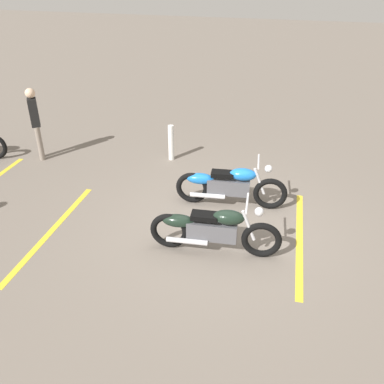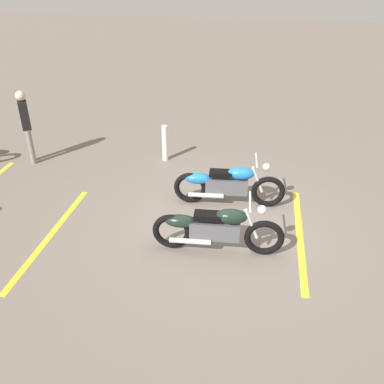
{
  "view_description": "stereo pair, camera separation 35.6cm",
  "coord_description": "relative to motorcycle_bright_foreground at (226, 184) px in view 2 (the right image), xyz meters",
  "views": [
    {
      "loc": [
        -1.11,
        6.39,
        4.42
      ],
      "look_at": [
        0.63,
        0.0,
        0.65
      ],
      "focal_mm": 38.83,
      "sensor_mm": 36.0,
      "label": 1
    },
    {
      "loc": [
        -0.77,
        6.47,
        4.42
      ],
      "look_at": [
        0.63,
        0.0,
        0.65
      ],
      "focal_mm": 38.83,
      "sensor_mm": 36.0,
      "label": 2
    }
  ],
  "objects": [
    {
      "name": "ground_plane",
      "position": [
        -0.1,
        0.78,
        -0.46
      ],
      "size": [
        60.0,
        60.0,
        0.0
      ],
      "primitive_type": "plane",
      "color": "slate"
    },
    {
      "name": "motorcycle_bright_foreground",
      "position": [
        0.0,
        0.0,
        0.0
      ],
      "size": [
        2.23,
        0.64,
        1.04
      ],
      "rotation": [
        0.0,
        0.0,
        3.25
      ],
      "color": "black",
      "rests_on": "ground"
    },
    {
      "name": "motorcycle_dark_foreground",
      "position": [
        -0.02,
        1.57,
        0.0
      ],
      "size": [
        2.23,
        0.62,
        1.04
      ],
      "rotation": [
        0.0,
        0.0,
        3.24
      ],
      "color": "black",
      "rests_on": "ground"
    },
    {
      "name": "bystander_secondary",
      "position": [
        4.91,
        -0.99,
        0.53
      ],
      "size": [
        0.3,
        0.32,
        1.78
      ],
      "rotation": [
        0.0,
        0.0,
        3.73
      ],
      "color": "gray",
      "rests_on": "ground"
    },
    {
      "name": "bollard_post",
      "position": [
        1.77,
        -1.79,
        -0.02
      ],
      "size": [
        0.14,
        0.14,
        0.89
      ],
      "primitive_type": "cylinder",
      "color": "white",
      "rests_on": "ground"
    },
    {
      "name": "parking_stripe_near",
      "position": [
        -1.48,
        0.82,
        -0.46
      ],
      "size": [
        0.25,
        3.2,
        0.01
      ],
      "primitive_type": "cube",
      "rotation": [
        0.0,
        0.0,
        1.61
      ],
      "color": "yellow",
      "rests_on": "ground"
    },
    {
      "name": "parking_stripe_mid",
      "position": [
        2.96,
        1.76,
        -0.46
      ],
      "size": [
        0.25,
        3.2,
        0.01
      ],
      "primitive_type": "cube",
      "rotation": [
        0.0,
        0.0,
        1.61
      ],
      "color": "yellow",
      "rests_on": "ground"
    }
  ]
}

